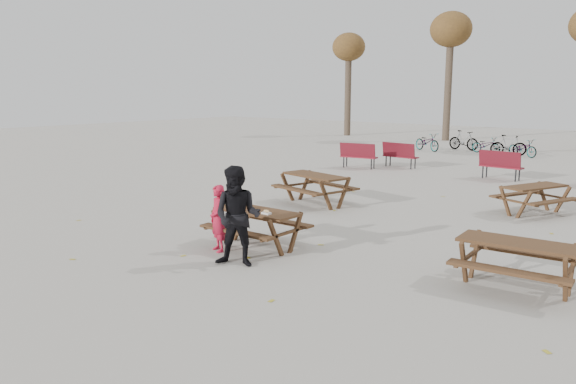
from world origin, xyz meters
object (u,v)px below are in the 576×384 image
Objects in this scene: soda_bottle at (248,207)px; picnic_table_far at (534,200)px; picnic_table_east at (517,265)px; child at (218,218)px; picnic_table_north at (315,190)px; adult at (238,217)px; food_tray at (266,213)px; main_picnic_table at (257,219)px.

soda_bottle reaches higher than picnic_table_far.
soda_bottle reaches higher than picnic_table_east.
picnic_table_north is at bearing 125.63° from child.
adult is at bearing -177.37° from picnic_table_far.
child reaches higher than picnic_table_east.
picnic_table_north reaches higher than food_tray.
soda_bottle is 0.09× the size of adult.
adult is at bearing -159.93° from picnic_table_east.
main_picnic_table is at bearing 79.03° from child.
soda_bottle is at bearing -172.67° from picnic_table_east.
soda_bottle is at bearing -118.59° from main_picnic_table.
picnic_table_north is at bearing 148.35° from picnic_table_east.
adult reaches higher than soda_bottle.
food_tray is 0.10× the size of picnic_table_far.
picnic_table_north reaches higher than main_picnic_table.
adult is (0.95, -0.43, 0.25)m from child.
soda_bottle is 0.13× the size of child.
picnic_table_east is (4.92, 0.98, -0.46)m from soda_bottle.
soda_bottle reaches higher than picnic_table_north.
main_picnic_table is at bearing -174.25° from picnic_table_east.
adult is 8.39m from picnic_table_far.
picnic_table_far is (3.06, 6.91, -0.42)m from food_tray.
child is at bearing -123.83° from soda_bottle.
main_picnic_table is at bearing 61.41° from soda_bottle.
picnic_table_north is at bearing 139.46° from picnic_table_far.
child reaches higher than main_picnic_table.
soda_bottle is at bearing 77.86° from child.
child reaches higher than picnic_table_north.
soda_bottle is at bearing 179.26° from food_tray.
picnic_table_far is at bearing 44.69° from adult.
adult is (0.52, -1.09, 0.33)m from main_picnic_table.
soda_bottle reaches higher than main_picnic_table.
food_tray is 7.57m from picnic_table_far.
soda_bottle is 7.77m from picnic_table_far.
child is at bearing -168.13° from picnic_table_east.
child reaches higher than soda_bottle.
picnic_table_far is at bearing 39.29° from picnic_table_north.
picnic_table_north is at bearing 87.35° from adult.
food_tray is 4.85m from picnic_table_north.
picnic_table_east is (4.44, 0.98, -0.40)m from food_tray.
child reaches higher than picnic_table_far.
picnic_table_east is 7.31m from picnic_table_north.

